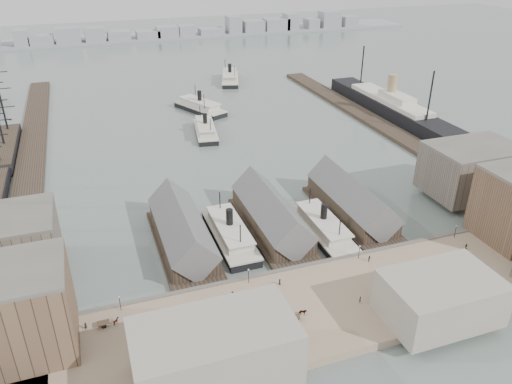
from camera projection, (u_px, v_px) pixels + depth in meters
name	position (u px, v px, depth m)	size (l,w,h in m)	color
ground	(294.00, 261.00, 131.09)	(900.00, 900.00, 0.00)	#586661
quay	(329.00, 305.00, 113.86)	(180.00, 30.00, 2.00)	gray
seawall	(302.00, 269.00, 126.20)	(180.00, 1.20, 2.30)	#59544C
west_wharf	(32.00, 153.00, 194.39)	(10.00, 220.00, 1.60)	#2D231C
east_wharf	(372.00, 120.00, 229.39)	(10.00, 180.00, 1.60)	#2D231C
ferry_shed_west	(182.00, 232.00, 135.40)	(14.00, 42.00, 12.60)	#2D231C
ferry_shed_center	(271.00, 216.00, 143.13)	(14.00, 42.00, 12.60)	#2D231C
ferry_shed_east	(351.00, 202.00, 150.86)	(14.00, 42.00, 12.60)	#2D231C
warehouse_west_back	(2.00, 246.00, 121.28)	(26.00, 20.00, 14.00)	#60564C
warehouse_east_back	(472.00, 170.00, 159.55)	(28.00, 20.00, 15.00)	#60564C
street_bldg_center	(440.00, 298.00, 107.00)	(24.00, 16.00, 10.00)	gray
street_bldg_west	(215.00, 352.00, 91.68)	(30.00, 16.00, 12.00)	gray
lamp_post_far_w	(120.00, 301.00, 109.70)	(0.44, 0.44, 3.92)	black
lamp_post_near_w	(249.00, 273.00, 118.61)	(0.44, 0.44, 3.92)	black
lamp_post_near_e	(359.00, 250.00, 127.53)	(0.44, 0.44, 3.92)	black
lamp_post_far_e	(456.00, 229.00, 136.44)	(0.44, 0.44, 3.92)	black
far_shore	(130.00, 35.00, 408.95)	(500.00, 40.00, 15.72)	gray
ferry_docked_west	(230.00, 233.00, 138.70)	(8.98, 29.93, 10.69)	black
ferry_docked_east	(323.00, 227.00, 141.91)	(8.69, 28.98, 10.35)	black
ferry_open_near	(206.00, 129.00, 214.04)	(12.52, 28.95, 10.00)	black
ferry_open_mid	(200.00, 106.00, 242.23)	(21.14, 31.66, 10.94)	black
ferry_open_far	(230.00, 78.00, 291.71)	(17.98, 32.78, 11.21)	black
sailing_ship_mid	(5.00, 147.00, 195.76)	(8.63, 49.88, 35.49)	black
ocean_steamer	(390.00, 106.00, 238.47)	(12.99, 94.91, 18.98)	black
horse_cart_left	(112.00, 322.00, 106.47)	(4.59, 1.55, 1.47)	black
horse_cart_center	(300.00, 314.00, 108.63)	(4.86, 2.69, 1.45)	black
horse_cart_right	(386.00, 297.00, 113.77)	(4.65, 1.70, 1.68)	black
pedestrian_0	(86.00, 326.00, 105.15)	(0.66, 0.48, 1.82)	black
pedestrian_1	(159.00, 348.00, 99.56)	(0.87, 0.67, 1.78)	black
pedestrian_2	(233.00, 294.00, 114.51)	(1.05, 0.61, 1.63)	black
pedestrian_3	(273.00, 316.00, 107.92)	(0.98, 0.41, 1.68)	black
pedestrian_4	(280.00, 282.00, 118.77)	(0.77, 0.50, 1.57)	black
pedestrian_5	(360.00, 300.00, 112.90)	(0.59, 0.43, 1.63)	black
pedestrian_6	(370.00, 259.00, 127.29)	(0.81, 0.63, 1.66)	black
pedestrian_7	(467.00, 279.00, 119.52)	(1.12, 0.64, 1.73)	black
pedestrian_8	(466.00, 246.00, 132.48)	(0.93, 0.39, 1.59)	black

